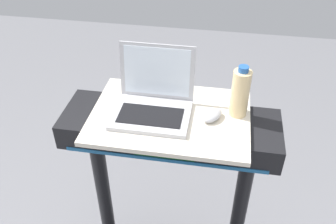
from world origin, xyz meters
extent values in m
cylinder|color=black|center=(-0.34, 0.70, 0.58)|extent=(0.07, 0.07, 0.85)
cylinder|color=black|center=(0.34, 0.70, 0.58)|extent=(0.07, 0.07, 0.85)
cube|color=black|center=(0.00, 0.70, 1.06)|extent=(0.90, 0.28, 0.11)
cube|color=#0C3F19|center=(0.00, 0.56, 1.06)|extent=(0.24, 0.01, 0.06)
cube|color=#1E598C|center=(0.00, 0.56, 1.01)|extent=(0.81, 0.00, 0.02)
cube|color=beige|center=(0.00, 0.70, 1.12)|extent=(0.64, 0.45, 0.02)
cube|color=#B7B7BC|center=(-0.07, 0.67, 1.14)|extent=(0.31, 0.23, 0.02)
cube|color=black|center=(-0.07, 0.66, 1.15)|extent=(0.25, 0.13, 0.00)
cube|color=#B7B7BC|center=(-0.07, 0.80, 1.26)|extent=(0.31, 0.04, 0.23)
cube|color=white|center=(-0.07, 0.80, 1.26)|extent=(0.27, 0.03, 0.20)
ellipsoid|color=#B2B2B7|center=(0.17, 0.70, 1.15)|extent=(0.10, 0.12, 0.03)
cylinder|color=beige|center=(0.27, 0.75, 1.23)|extent=(0.07, 0.07, 0.20)
cylinder|color=#2659A5|center=(0.27, 0.75, 1.34)|extent=(0.04, 0.04, 0.02)
camera|label=1|loc=(0.19, -0.46, 2.04)|focal=39.35mm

